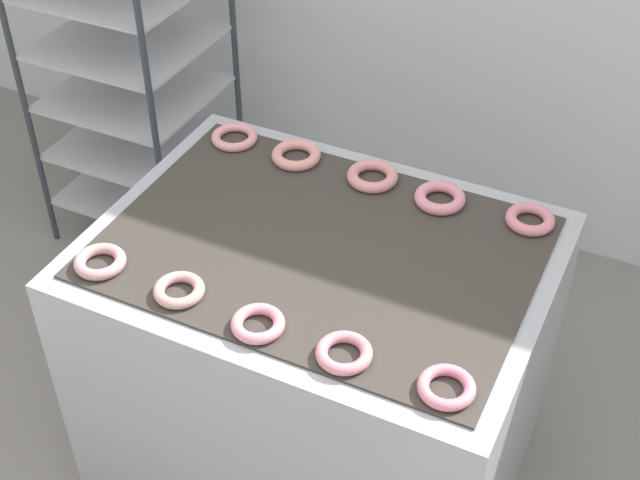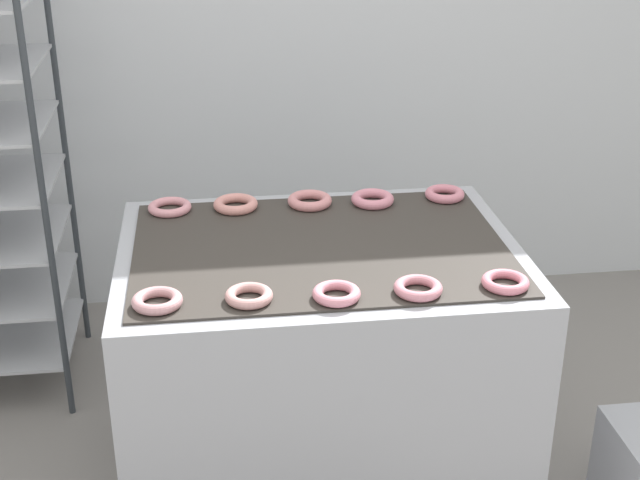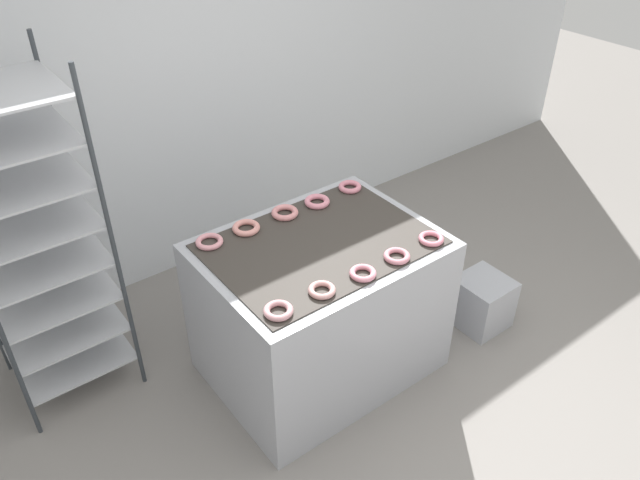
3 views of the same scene
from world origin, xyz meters
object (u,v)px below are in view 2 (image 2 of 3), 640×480
at_px(donut_near_left, 249,296).
at_px(donut_far_right, 373,199).
at_px(fryer_machine, 320,369).
at_px(donut_far_leftmost, 170,207).
at_px(donut_near_rightmost, 505,282).
at_px(donut_far_left, 236,204).
at_px(donut_far_rightmost, 445,194).
at_px(donut_far_center, 310,201).
at_px(donut_near_center, 335,294).
at_px(donut_near_right, 418,288).
at_px(donut_near_leftmost, 157,301).

relative_size(donut_near_left, donut_far_right, 0.90).
bearing_deg(fryer_machine, donut_far_leftmost, 143.40).
bearing_deg(donut_near_rightmost, fryer_machine, 144.84).
bearing_deg(donut_far_left, donut_near_rightmost, -43.06).
bearing_deg(donut_far_rightmost, donut_near_left, -137.19).
xyz_separation_m(donut_near_rightmost, donut_far_center, (-0.46, 0.66, 0.00)).
bearing_deg(donut_near_center, donut_far_right, 71.12).
height_order(donut_near_center, donut_far_right, donut_far_right).
relative_size(donut_near_rightmost, donut_far_center, 0.89).
bearing_deg(donut_far_leftmost, donut_far_center, -0.93).
height_order(donut_near_right, donut_far_left, donut_far_left).
xyz_separation_m(fryer_machine, donut_near_center, (-0.00, -0.34, 0.45)).
bearing_deg(donut_far_right, donut_near_left, -125.36).
distance_m(donut_near_leftmost, donut_near_rightmost, 0.95).
bearing_deg(donut_far_left, donut_far_right, -1.79).
relative_size(fryer_machine, donut_near_left, 9.44).
relative_size(donut_near_center, donut_near_rightmost, 0.99).
xyz_separation_m(donut_near_left, donut_far_center, (0.24, 0.65, 0.00)).
bearing_deg(donut_near_center, donut_far_leftmost, 123.70).
relative_size(fryer_machine, donut_far_leftmost, 8.55).
relative_size(donut_near_left, donut_far_rightmost, 0.96).
xyz_separation_m(donut_near_right, donut_far_rightmost, (0.25, 0.67, 0.00)).
distance_m(donut_near_leftmost, donut_near_center, 0.47).
bearing_deg(fryer_machine, donut_near_center, -90.77).
xyz_separation_m(donut_near_right, donut_far_left, (-0.46, 0.67, 0.00)).
relative_size(donut_near_left, donut_far_center, 0.87).
relative_size(donut_near_leftmost, donut_far_left, 0.91).
bearing_deg(donut_far_left, donut_near_leftmost, -109.80).
bearing_deg(donut_near_left, donut_far_left, 90.58).
xyz_separation_m(donut_far_right, donut_far_rightmost, (0.25, 0.02, -0.00)).
bearing_deg(donut_near_center, fryer_machine, 89.23).
distance_m(donut_far_leftmost, donut_far_right, 0.68).
bearing_deg(donut_far_rightmost, donut_far_leftmost, 179.69).
bearing_deg(donut_far_right, donut_near_center, -108.88).
height_order(donut_near_center, donut_near_right, same).
height_order(donut_far_right, donut_far_rightmost, donut_far_right).
distance_m(fryer_machine, donut_far_leftmost, 0.73).
xyz_separation_m(donut_far_left, donut_far_center, (0.25, -0.00, 0.00)).
height_order(donut_near_left, donut_far_left, donut_far_left).
relative_size(donut_near_leftmost, donut_near_left, 1.04).
bearing_deg(donut_near_right, donut_near_leftmost, 178.60).
height_order(donut_near_left, donut_far_leftmost, same).
relative_size(donut_near_left, donut_far_leftmost, 0.91).
bearing_deg(donut_near_right, donut_near_left, 178.11).
distance_m(fryer_machine, donut_far_right, 0.60).
bearing_deg(donut_near_left, donut_near_center, -4.44).
xyz_separation_m(donut_near_right, donut_far_leftmost, (-0.68, 0.68, -0.00)).
bearing_deg(donut_near_leftmost, donut_far_right, 42.53).
relative_size(donut_near_rightmost, donut_far_left, 0.89).
xyz_separation_m(donut_near_leftmost, donut_near_right, (0.70, -0.02, -0.00)).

